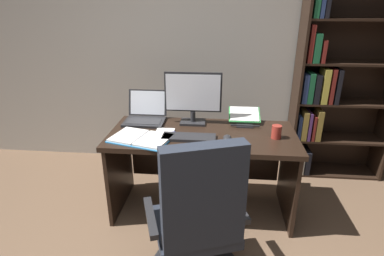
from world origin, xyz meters
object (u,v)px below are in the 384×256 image
Objects in this scene: bookshelf at (332,87)px; coffee_mug at (276,132)px; open_binder at (141,138)px; desk at (203,152)px; notepad at (164,133)px; pen at (167,132)px; office_chair at (198,227)px; keyboard at (189,137)px; laptop at (145,115)px; reading_stand_with_book at (244,116)px; monitor at (193,98)px; computer_mouse at (227,138)px.

bookshelf is 18.85× the size of coffee_mug.
coffee_mug is at bearing 22.36° from open_binder.
notepad is at bearing -159.18° from desk.
pen is at bearing -157.88° from desk.
bookshelf is at bearing 52.25° from coffee_mug.
office_chair is 0.76m from keyboard.
coffee_mug is (1.06, 0.13, 0.04)m from open_binder.
coffee_mug is at bearing -127.75° from bookshelf.
laptop is 0.41m from open_binder.
coffee_mug is at bearing 0.02° from pen.
reading_stand_with_book is at bearing 44.13° from open_binder.
notepad is (0.16, 0.13, -0.01)m from open_binder.
bookshelf reaches higher than office_chair.
office_chair reaches higher than laptop.
pen is at bearing -125.13° from monitor.
open_binder is (-0.67, -0.05, -0.01)m from computer_mouse.
bookshelf is at bearing 30.47° from desk.
laptop is at bearing 140.29° from keyboard.
monitor is 4.76× the size of computer_mouse.
keyboard is (-1.34, -0.93, -0.20)m from bookshelf.
laptop is at bearing -177.05° from reading_stand_with_book.
monitor is at bearing -156.68° from bookshelf.
computer_mouse is at bearing 0.00° from keyboard.
laptop is 0.84× the size of keyboard.
laptop is at bearing 99.07° from office_chair.
bookshelf reaches higher than open_binder.
bookshelf reaches higher than monitor.
notepad is at bearing 180.00° from pen.
monitor is 0.59m from open_binder.
pen is (-0.32, 0.76, 0.31)m from office_chair.
laptop is at bearing 165.99° from coffee_mug.
pen reaches higher than desk.
bookshelf is at bearing 33.79° from office_chair.
coffee_mug is at bearing 6.62° from keyboard.
pen is (-0.19, -0.27, -0.22)m from monitor.
computer_mouse is (0.73, -0.36, -0.03)m from laptop.
pen is at bearing -151.02° from bookshelf.
monitor reaches higher than computer_mouse.
coffee_mug is at bearing 0.02° from notepad.
laptop is at bearing -162.18° from bookshelf.
coffee_mug is at bearing -11.36° from desk.
laptop is 2.53× the size of pen.
keyboard is at bearing -138.39° from reading_stand_with_book.
desk is 0.65m from coffee_mug.
laptop is (-0.56, 1.04, 0.35)m from office_chair.
keyboard is 0.22m from notepad.
monitor is 0.95× the size of open_binder.
monitor reaches higher than keyboard.
open_binder reaches higher than pen.
keyboard is 0.30m from computer_mouse.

